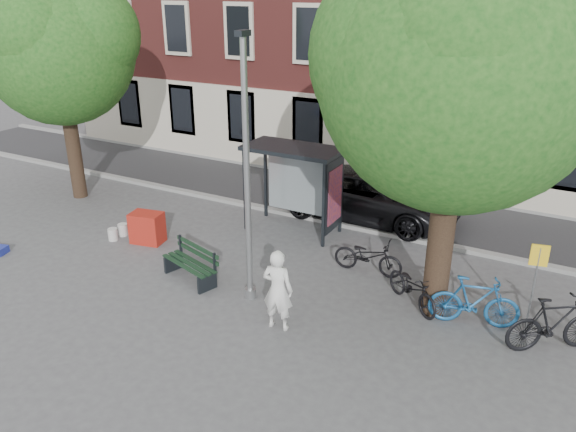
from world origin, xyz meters
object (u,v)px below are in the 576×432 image
at_px(bike_a, 368,256).
at_px(bike_d, 554,324).
at_px(bench, 191,265).
at_px(painter, 278,290).
at_px(red_stand, 147,228).
at_px(lamppost, 247,188).
at_px(car_dark, 372,195).
at_px(bus_shelter, 306,171).
at_px(bike_c, 413,288).
at_px(bike_b, 474,301).
at_px(notice_sign, 537,269).

height_order(bike_a, bike_d, bike_d).
bearing_deg(bench, painter, 1.88).
distance_m(painter, bike_d, 5.67).
bearing_deg(bike_d, red_stand, 54.23).
bearing_deg(lamppost, car_dark, 83.05).
distance_m(lamppost, bus_shelter, 4.24).
relative_size(painter, bike_c, 1.03).
relative_size(bus_shelter, car_dark, 0.52).
bearing_deg(lamppost, bike_a, 51.58).
bearing_deg(lamppost, bike_b, 15.56).
distance_m(bike_c, red_stand, 7.78).
relative_size(lamppost, bench, 3.40).
bearing_deg(bench, bike_d, 25.25).
bearing_deg(painter, notice_sign, -160.89).
relative_size(bike_d, car_dark, 0.37).
relative_size(lamppost, bike_a, 3.36).
xyz_separation_m(bike_b, red_stand, (-9.18, -0.13, -0.13)).
bearing_deg(bench, lamppost, 15.76).
bearing_deg(notice_sign, bike_b, -179.48).
relative_size(painter, bench, 1.03).
bearing_deg(painter, bike_a, -111.00).
xyz_separation_m(painter, red_stand, (-5.49, 2.01, -0.48)).
bearing_deg(bus_shelter, bike_d, -22.22).
bearing_deg(notice_sign, bench, 179.33).
relative_size(painter, notice_sign, 0.89).
distance_m(bus_shelter, painter, 5.30).
distance_m(bench, notice_sign, 8.00).
bearing_deg(bench, red_stand, 172.04).
relative_size(bike_a, bike_b, 0.94).
bearing_deg(bike_d, painter, 74.85).
distance_m(bike_c, notice_sign, 2.71).
bearing_deg(notice_sign, bike_c, 170.47).
xyz_separation_m(bench, car_dark, (2.53, 6.03, 0.36)).
distance_m(bus_shelter, bench, 4.49).
xyz_separation_m(bike_c, bike_d, (3.01, -0.30, 0.14)).
bearing_deg(bike_c, car_dark, 69.06).
bearing_deg(notice_sign, red_stand, 170.09).
relative_size(bike_a, notice_sign, 0.87).
bearing_deg(bike_b, bench, 86.17).
relative_size(bus_shelter, bike_b, 1.47).
bearing_deg(bike_c, painter, 172.86).
distance_m(bench, red_stand, 2.77).
xyz_separation_m(bike_a, bike_b, (2.89, -1.16, 0.10)).
bearing_deg(bike_a, bike_c, -127.15).
height_order(painter, bench, painter).
distance_m(lamppost, bike_c, 4.45).
distance_m(painter, bike_a, 3.42).
height_order(car_dark, red_stand, car_dark).
relative_size(bench, bike_a, 0.99).
height_order(bus_shelter, red_stand, bus_shelter).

